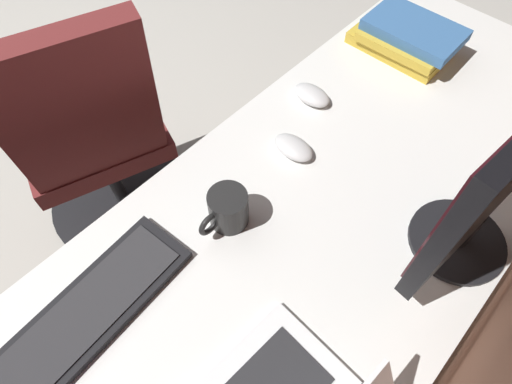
% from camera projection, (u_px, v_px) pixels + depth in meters
% --- Properties ---
extents(desk, '(2.15, 0.71, 0.73)m').
position_uv_depth(desk, '(273.00, 277.00, 0.95)').
color(desk, white).
rests_on(desk, ground).
extents(keyboard_main, '(0.43, 0.17, 0.02)m').
position_uv_depth(keyboard_main, '(90.00, 312.00, 0.84)').
color(keyboard_main, black).
rests_on(keyboard_main, desk).
extents(mouse_main, '(0.06, 0.10, 0.03)m').
position_uv_depth(mouse_main, '(312.00, 95.00, 1.15)').
color(mouse_main, silver).
rests_on(mouse_main, desk).
extents(mouse_spare, '(0.06, 0.10, 0.03)m').
position_uv_depth(mouse_spare, '(293.00, 147.00, 1.05)').
color(mouse_spare, silver).
rests_on(mouse_spare, desk).
extents(book_stack_near, '(0.19, 0.29, 0.09)m').
position_uv_depth(book_stack_near, '(407.00, 38.00, 1.23)').
color(book_stack_near, gold).
rests_on(book_stack_near, desk).
extents(coffee_mug, '(0.12, 0.08, 0.09)m').
position_uv_depth(coffee_mug, '(227.00, 209.00, 0.92)').
color(coffee_mug, black).
rests_on(coffee_mug, desk).
extents(office_chair, '(0.56, 0.60, 0.97)m').
position_uv_depth(office_chair, '(98.00, 147.00, 1.42)').
color(office_chair, maroon).
rests_on(office_chair, ground).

